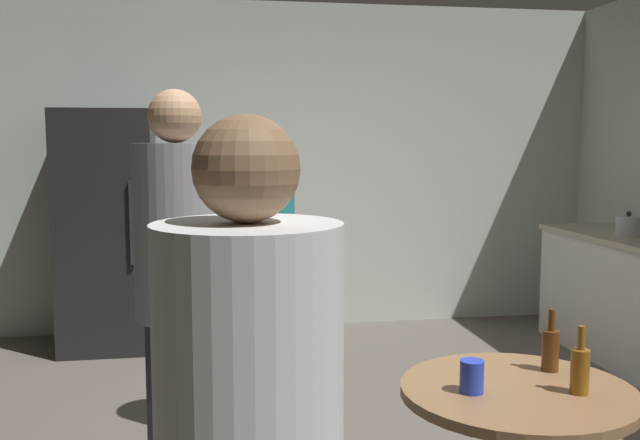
# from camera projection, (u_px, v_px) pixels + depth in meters

# --- Properties ---
(wall_back) EXTENTS (5.32, 0.06, 2.70)m
(wall_back) POSITION_uv_depth(u_px,v_px,m) (291.00, 167.00, 5.95)
(wall_back) COLOR beige
(wall_back) RESTS_ON ground_plane
(refrigerator) EXTENTS (0.70, 0.68, 1.80)m
(refrigerator) POSITION_uv_depth(u_px,v_px,m) (108.00, 230.00, 5.34)
(refrigerator) COLOR black
(refrigerator) RESTS_ON ground_plane
(kettle) EXTENTS (0.24, 0.17, 0.18)m
(kettle) POSITION_uv_depth(u_px,v_px,m) (629.00, 226.00, 5.01)
(kettle) COLOR #B2B2B7
(kettle) RESTS_ON kitchen_counter
(foreground_table) EXTENTS (0.80, 0.80, 0.73)m
(foreground_table) POSITION_uv_depth(u_px,v_px,m) (517.00, 417.00, 2.43)
(foreground_table) COLOR olive
(foreground_table) RESTS_ON ground_plane
(beer_bottle_amber) EXTENTS (0.06, 0.06, 0.23)m
(beer_bottle_amber) POSITION_uv_depth(u_px,v_px,m) (580.00, 369.00, 2.35)
(beer_bottle_amber) COLOR #8C5919
(beer_bottle_amber) RESTS_ON foreground_table
(beer_bottle_brown) EXTENTS (0.06, 0.06, 0.23)m
(beer_bottle_brown) POSITION_uv_depth(u_px,v_px,m) (551.00, 348.00, 2.58)
(beer_bottle_brown) COLOR #593314
(beer_bottle_brown) RESTS_ON foreground_table
(plastic_cup_blue) EXTENTS (0.08, 0.08, 0.11)m
(plastic_cup_blue) POSITION_uv_depth(u_px,v_px,m) (472.00, 376.00, 2.36)
(plastic_cup_blue) COLOR blue
(plastic_cup_blue) RESTS_ON foreground_table
(person_in_teal_shirt) EXTENTS (0.45, 0.45, 1.68)m
(person_in_teal_shirt) POSITION_uv_depth(u_px,v_px,m) (262.00, 257.00, 3.62)
(person_in_teal_shirt) COLOR #2D2D38
(person_in_teal_shirt) RESTS_ON ground_plane
(person_in_gray_shirt) EXTENTS (0.47, 0.47, 1.77)m
(person_in_gray_shirt) POSITION_uv_depth(u_px,v_px,m) (178.00, 276.00, 2.80)
(person_in_gray_shirt) COLOR #2D2D38
(person_in_gray_shirt) RESTS_ON ground_plane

